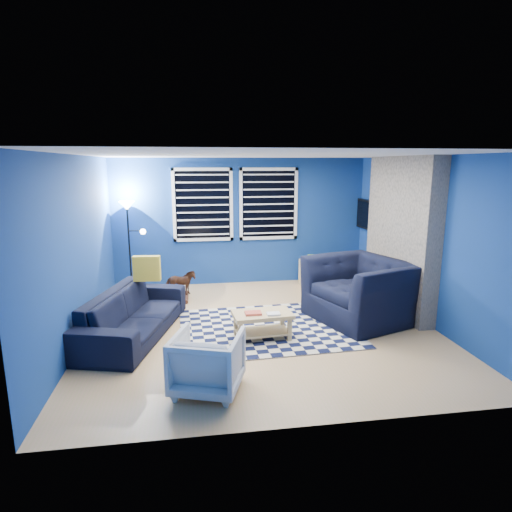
{
  "coord_description": "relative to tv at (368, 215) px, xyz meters",
  "views": [
    {
      "loc": [
        -0.99,
        -5.92,
        2.37
      ],
      "look_at": [
        -0.04,
        0.3,
        1.02
      ],
      "focal_mm": 30.0,
      "sensor_mm": 36.0,
      "label": 1
    }
  ],
  "objects": [
    {
      "name": "window_right",
      "position": [
        -1.9,
        0.46,
        0.2
      ],
      "size": [
        1.17,
        0.06,
        1.42
      ],
      "color": "black",
      "rests_on": "wall_back"
    },
    {
      "name": "armchair_big",
      "position": [
        -0.89,
        -1.92,
        -0.93
      ],
      "size": [
        1.8,
        1.69,
        0.94
      ],
      "primitive_type": "imported",
      "rotation": [
        0.0,
        0.0,
        -1.22
      ],
      "color": "black",
      "rests_on": "floor"
    },
    {
      "name": "ceiling",
      "position": [
        -2.45,
        -2.0,
        1.1
      ],
      "size": [
        5.0,
        5.0,
        0.0
      ],
      "primitive_type": "plane",
      "rotation": [
        3.14,
        0.0,
        0.0
      ],
      "color": "white",
      "rests_on": "wall_back"
    },
    {
      "name": "wall_left",
      "position": [
        -4.95,
        -2.0,
        -0.15
      ],
      "size": [
        0.0,
        5.0,
        5.0
      ],
      "primitive_type": "plane",
      "rotation": [
        1.57,
        0.0,
        1.57
      ],
      "color": "navy",
      "rests_on": "floor"
    },
    {
      "name": "rocking_horse",
      "position": [
        -3.66,
        -0.45,
        -1.1
      ],
      "size": [
        0.29,
        0.56,
        0.46
      ],
      "primitive_type": "imported",
      "rotation": [
        0.0,
        0.0,
        1.65
      ],
      "color": "#462416",
      "rests_on": "floor"
    },
    {
      "name": "rug",
      "position": [
        -2.38,
        -2.06,
        -1.39
      ],
      "size": [
        2.59,
        2.11,
        0.02
      ],
      "primitive_type": "cube",
      "rotation": [
        0.0,
        0.0,
        0.05
      ],
      "color": "black",
      "rests_on": "floor"
    },
    {
      "name": "fireplace",
      "position": [
        -0.09,
        -1.5,
        -0.2
      ],
      "size": [
        0.65,
        2.0,
        2.5
      ],
      "color": "gray",
      "rests_on": "floor"
    },
    {
      "name": "floor",
      "position": [
        -2.45,
        -2.0,
        -1.4
      ],
      "size": [
        5.0,
        5.0,
        0.0
      ],
      "primitive_type": "plane",
      "color": "tan",
      "rests_on": "ground"
    },
    {
      "name": "throw_pillow",
      "position": [
        -4.12,
        -1.47,
        -0.57
      ],
      "size": [
        0.41,
        0.16,
        0.38
      ],
      "primitive_type": "cube",
      "rotation": [
        0.0,
        0.0,
        -0.1
      ],
      "color": "gold",
      "rests_on": "sofa"
    },
    {
      "name": "cabinet",
      "position": [
        -0.98,
        0.04,
        -1.13
      ],
      "size": [
        0.67,
        0.49,
        0.61
      ],
      "rotation": [
        0.0,
        0.0,
        0.12
      ],
      "color": "tan",
      "rests_on": "floor"
    },
    {
      "name": "armchair_bent",
      "position": [
        -3.31,
        -3.7,
        -1.08
      ],
      "size": [
        0.88,
        0.9,
        0.65
      ],
      "primitive_type": "imported",
      "rotation": [
        0.0,
        0.0,
        2.82
      ],
      "color": "gray",
      "rests_on": "floor"
    },
    {
      "name": "wall_right",
      "position": [
        0.05,
        -2.0,
        -0.15
      ],
      "size": [
        0.0,
        5.0,
        5.0
      ],
      "primitive_type": "plane",
      "rotation": [
        1.57,
        0.0,
        -1.57
      ],
      "color": "navy",
      "rests_on": "floor"
    },
    {
      "name": "floor_lamp",
      "position": [
        -4.58,
        0.25,
        -0.0
      ],
      "size": [
        0.46,
        0.29,
        1.7
      ],
      "color": "black",
      "rests_on": "floor"
    },
    {
      "name": "wall_back",
      "position": [
        -2.45,
        0.5,
        -0.15
      ],
      "size": [
        5.0,
        0.0,
        5.0
      ],
      "primitive_type": "plane",
      "rotation": [
        1.57,
        0.0,
        0.0
      ],
      "color": "navy",
      "rests_on": "floor"
    },
    {
      "name": "tv",
      "position": [
        0.0,
        0.0,
        0.0
      ],
      "size": [
        0.07,
        1.0,
        0.58
      ],
      "color": "black",
      "rests_on": "wall_right"
    },
    {
      "name": "window_left",
      "position": [
        -3.2,
        0.46,
        0.2
      ],
      "size": [
        1.17,
        0.06,
        1.42
      ],
      "color": "black",
      "rests_on": "wall_back"
    },
    {
      "name": "sofa",
      "position": [
        -4.27,
        -2.04,
        -1.08
      ],
      "size": [
        2.35,
        1.41,
        0.64
      ],
      "primitive_type": "imported",
      "rotation": [
        0.0,
        0.0,
        1.3
      ],
      "color": "black",
      "rests_on": "floor"
    },
    {
      "name": "coffee_table",
      "position": [
        -2.51,
        -2.44,
        -1.12
      ],
      "size": [
        0.83,
        0.52,
        0.4
      ],
      "rotation": [
        0.0,
        0.0,
        0.08
      ],
      "color": "tan",
      "rests_on": "rug"
    }
  ]
}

